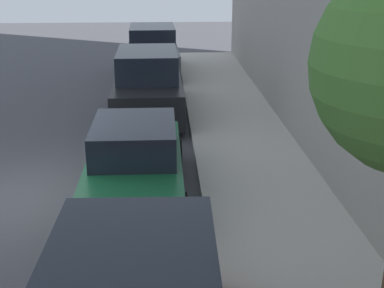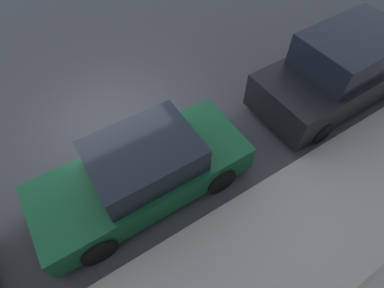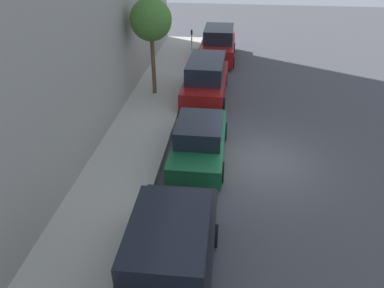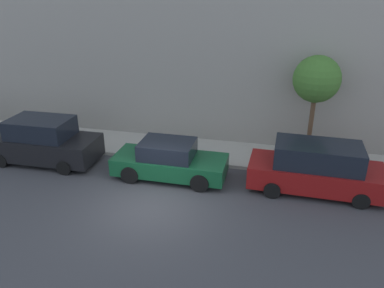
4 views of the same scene
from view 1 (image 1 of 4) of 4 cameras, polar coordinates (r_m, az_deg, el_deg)
The scene contains 5 objects.
ground_plane at distance 11.15m, azimuth -17.40°, elevation -5.65°, with size 60.00×60.00×0.00m, color #424247.
sidewalk at distance 10.95m, azimuth 7.77°, elevation -4.93°, with size 2.60×32.00×0.15m.
parked_sedan_third at distance 10.50m, azimuth -6.10°, elevation -2.12°, with size 1.92×4.50×1.54m.
parked_suv_fourth at distance 15.93m, azimuth -4.72°, elevation 6.21°, with size 2.08×4.82×1.98m.
parked_suv_fifth at distance 21.54m, azimuth -4.21°, elevation 9.67°, with size 2.08×4.85×1.98m.
Camera 1 is at (2.79, -9.79, 4.55)m, focal length 50.00 mm.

